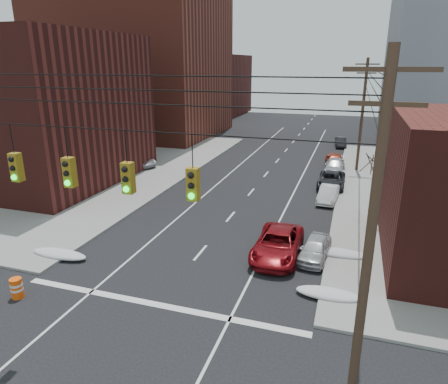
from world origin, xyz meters
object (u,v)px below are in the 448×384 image
Objects in this scene: parked_car_d at (335,166)px; parked_car_c at (331,180)px; parked_car_b at (328,194)px; lot_car_c at (73,168)px; red_pickup at (278,244)px; lot_car_a at (85,171)px; lot_car_d at (95,155)px; parked_car_f at (341,142)px; parked_car_e at (335,161)px; lot_car_b at (138,160)px; construction_barrel at (17,288)px; parked_car_a at (315,249)px.

parked_car_c is at bearing -91.53° from parked_car_d.
lot_car_c reaches higher than parked_car_b.
parked_car_b is at bearing 78.41° from red_pickup.
lot_car_d is at bearing 35.71° from lot_car_a.
parked_car_c is at bearing -96.19° from parked_car_f.
parked_car_b is 0.87× the size of lot_car_c.
red_pickup is 21.72m from parked_car_e.
parked_car_d is 1.07× the size of parked_car_e.
parked_car_d is at bearing -58.31° from lot_car_b.
construction_barrel is (11.17, -18.56, -0.28)m from lot_car_c.
parked_car_d is (2.07, 19.57, -0.05)m from red_pickup.
parked_car_a is 21.30m from parked_car_e.
lot_car_a reaches higher than construction_barrel.
red_pickup is 1.41× the size of parked_car_b.
lot_car_c is at bearing -170.74° from parked_car_c.
lot_car_a reaches higher than parked_car_f.
parked_car_d is (0.00, 9.02, 0.07)m from parked_car_b.
lot_car_c is at bearing 158.79° from lot_car_b.
lot_car_a is at bearing -99.74° from lot_car_c.
lot_car_a is 0.84× the size of lot_car_b.
parked_car_a is (2.07, 0.34, -0.13)m from red_pickup.
parked_car_f is at bearing 90.01° from parked_car_c.
parked_car_d is 1.08× the size of lot_car_d.
parked_car_a is 14.18m from parked_car_c.
lot_car_b reaches higher than lot_car_a.
lot_car_a is 0.85× the size of lot_car_c.
parked_car_e is (-0.13, 2.07, 0.07)m from parked_car_d.
lot_car_b is at bearing -170.20° from parked_car_e.
lot_car_b is 5.44m from lot_car_d.
parked_car_d is at bearing 64.89° from construction_barrel.
lot_car_b is 24.43m from construction_barrel.
lot_car_d reaches higher than lot_car_a.
lot_car_d reaches higher than parked_car_c.
parked_car_a is at bearing 32.75° from construction_barrel.
red_pickup reaches higher than lot_car_b.
red_pickup is 19.67m from parked_car_d.
parked_car_f is at bearing -41.14° from lot_car_c.
parked_car_b is 1.01× the size of parked_car_f.
parked_car_a is 32.89m from parked_car_f.
construction_barrel is at bearing -120.92° from parked_car_e.
lot_car_a is 3.76× the size of construction_barrel.
parked_car_f is at bearing 95.77° from parked_car_a.
parked_car_f is 3.81× the size of construction_barrel.
parked_car_e reaches higher than red_pickup.
parked_car_c reaches higher than parked_car_f.
parked_car_e is at bearing -53.47° from lot_car_a.
parked_car_e is 25.74m from lot_car_d.
red_pickup is 1.12× the size of parked_car_d.
parked_car_c is at bearing -96.53° from parked_car_e.
lot_car_b is (-19.78, 4.95, 0.14)m from parked_car_b.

